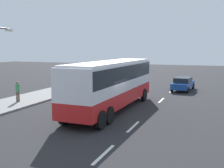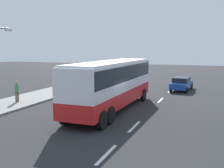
{
  "view_description": "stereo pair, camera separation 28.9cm",
  "coord_description": "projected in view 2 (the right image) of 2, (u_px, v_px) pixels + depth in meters",
  "views": [
    {
      "loc": [
        -16.91,
        -6.86,
        4.61
      ],
      "look_at": [
        1.96,
        0.41,
        1.93
      ],
      "focal_mm": 43.36,
      "sensor_mm": 36.0,
      "label": 1
    },
    {
      "loc": [
        -17.02,
        -6.59,
        4.61
      ],
      "look_at": [
        1.96,
        0.41,
        1.93
      ],
      "focal_mm": 43.36,
      "sensor_mm": 36.0,
      "label": 2
    }
  ],
  "objects": [
    {
      "name": "ground_plane",
      "position": [
        108.0,
        115.0,
        18.69
      ],
      "size": [
        120.0,
        120.0,
        0.0
      ],
      "primitive_type": "plane",
      "color": "#28282B"
    },
    {
      "name": "car_blue_saloon",
      "position": [
        182.0,
        83.0,
        29.75
      ],
      "size": [
        4.75,
        2.17,
        1.47
      ],
      "rotation": [
        0.0,
        0.0,
        -0.09
      ],
      "color": "#194799",
      "rests_on": "ground_plane"
    },
    {
      "name": "coach_bus",
      "position": [
        113.0,
        80.0,
        20.0
      ],
      "size": [
        11.96,
        2.94,
        3.66
      ],
      "rotation": [
        0.0,
        0.0,
        -0.02
      ],
      "color": "red",
      "rests_on": "ground_plane"
    },
    {
      "name": "pedestrian_at_crossing",
      "position": [
        17.0,
        90.0,
        22.51
      ],
      "size": [
        0.32,
        0.32,
        1.74
      ],
      "rotation": [
        0.0,
        0.0,
        4.13
      ],
      "color": "brown",
      "rests_on": "sidewalk_curb"
    },
    {
      "name": "lane_centreline",
      "position": [
        147.0,
        114.0,
        19.18
      ],
      "size": [
        38.44,
        0.16,
        0.01
      ],
      "color": "white",
      "rests_on": "ground_plane"
    },
    {
      "name": "sidewalk_curb",
      "position": [
        6.0,
        105.0,
        21.69
      ],
      "size": [
        80.0,
        4.0,
        0.15
      ],
      "primitive_type": "cube",
      "color": "gray",
      "rests_on": "ground_plane"
    }
  ]
}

